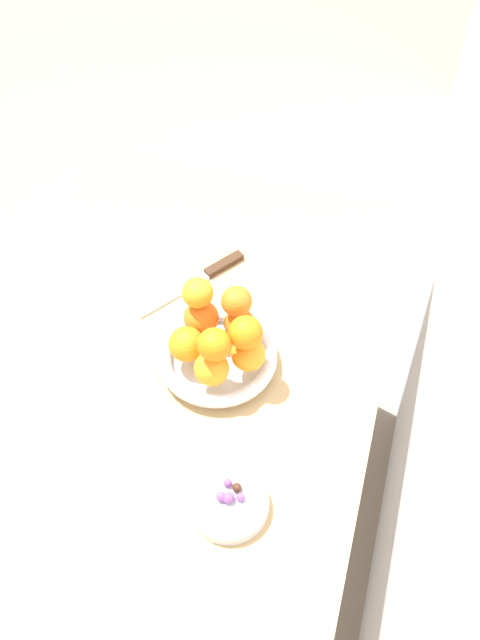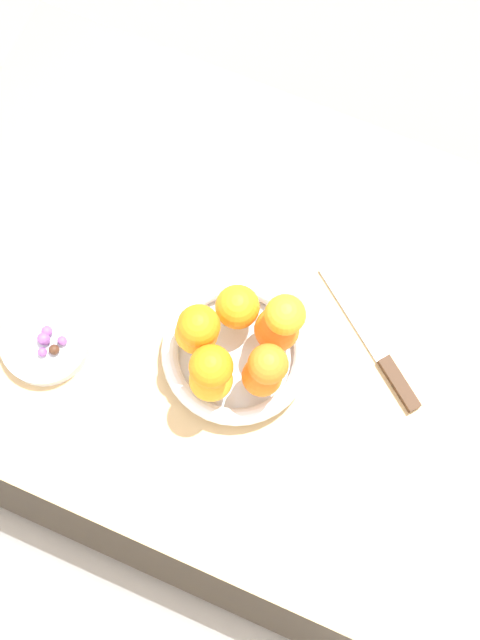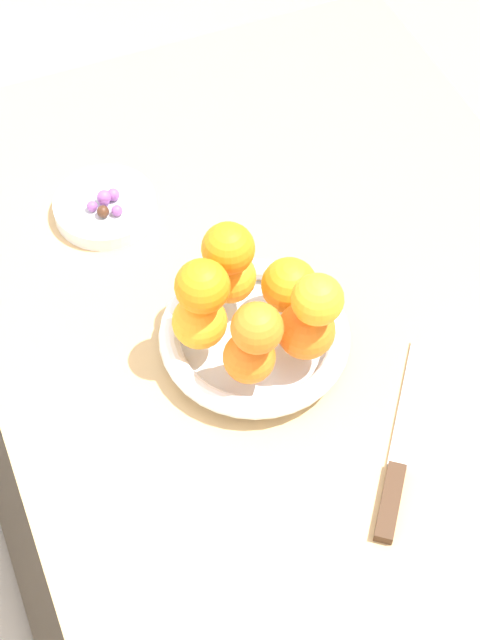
{
  "view_description": "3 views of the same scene",
  "coord_description": "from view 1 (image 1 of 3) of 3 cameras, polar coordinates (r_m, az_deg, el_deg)",
  "views": [
    {
      "loc": [
        0.81,
        0.34,
        1.98
      ],
      "look_at": [
        -0.04,
        0.11,
        0.86
      ],
      "focal_mm": 45.0,
      "sensor_mm": 36.0,
      "label": 1
    },
    {
      "loc": [
        -0.14,
        0.34,
        1.93
      ],
      "look_at": [
        -0.02,
        0.05,
        0.86
      ],
      "focal_mm": 45.0,
      "sensor_mm": 36.0,
      "label": 2
    },
    {
      "loc": [
        -0.62,
        0.34,
        1.71
      ],
      "look_at": [
        -0.06,
        0.11,
        0.87
      ],
      "focal_mm": 55.0,
      "sensor_mm": 36.0,
      "label": 3
    }
  ],
  "objects": [
    {
      "name": "candy_ball_5",
      "position": [
        1.35,
        -1.36,
        -12.45
      ],
      "size": [
        0.02,
        0.02,
        0.02
      ],
      "primitive_type": "sphere",
      "color": "#8C4C99",
      "rests_on": "candy_dish"
    },
    {
      "name": "candy_ball_4",
      "position": [
        1.34,
        -0.83,
        -12.52
      ],
      "size": [
        0.02,
        0.02,
        0.02
      ],
      "primitive_type": "sphere",
      "color": "#8C4C99",
      "rests_on": "candy_dish"
    },
    {
      "name": "candy_ball_2",
      "position": [
        1.35,
        -0.22,
        -11.83
      ],
      "size": [
        0.02,
        0.02,
        0.02
      ],
      "primitive_type": "sphere",
      "color": "#472819",
      "rests_on": "candy_dish"
    },
    {
      "name": "orange_1",
      "position": [
        1.49,
        -2.77,
        0.17
      ],
      "size": [
        0.07,
        0.07,
        0.07
      ],
      "primitive_type": "sphere",
      "color": "orange",
      "rests_on": "fruit_bowl"
    },
    {
      "name": "orange_7",
      "position": [
        1.38,
        -1.83,
        -1.76
      ],
      "size": [
        0.06,
        0.06,
        0.06
      ],
      "primitive_type": "sphere",
      "color": "orange",
      "rests_on": "orange_3"
    },
    {
      "name": "candy_ball_0",
      "position": [
        1.35,
        0.04,
        -12.49
      ],
      "size": [
        0.01,
        0.01,
        0.01
      ],
      "primitive_type": "sphere",
      "color": "#8C4C99",
      "rests_on": "candy_dish"
    },
    {
      "name": "orange_5",
      "position": [
        1.45,
        -3.03,
        1.95
      ],
      "size": [
        0.06,
        0.06,
        0.06
      ],
      "primitive_type": "sphere",
      "color": "orange",
      "rests_on": "orange_1"
    },
    {
      "name": "orange_0",
      "position": [
        1.49,
        -0.04,
        -0.27
      ],
      "size": [
        0.06,
        0.06,
        0.06
      ],
      "primitive_type": "sphere",
      "color": "orange",
      "rests_on": "fruit_bowl"
    },
    {
      "name": "knife",
      "position": [
        1.65,
        -2.85,
        2.97
      ],
      "size": [
        0.22,
        0.17,
        0.01
      ],
      "color": "#3F2819",
      "rests_on": "dining_table"
    },
    {
      "name": "candy_dish",
      "position": [
        1.36,
        -0.83,
        -12.97
      ],
      "size": [
        0.13,
        0.13,
        0.02
      ],
      "primitive_type": "cylinder",
      "color": "silver",
      "rests_on": "dining_table"
    },
    {
      "name": "candy_ball_1",
      "position": [
        1.35,
        -0.74,
        -12.44
      ],
      "size": [
        0.01,
        0.01,
        0.01
      ],
      "primitive_type": "sphere",
      "color": "#8C4C99",
      "rests_on": "candy_dish"
    },
    {
      "name": "orange_3",
      "position": [
        1.43,
        -2.04,
        -3.47
      ],
      "size": [
        0.06,
        0.06,
        0.06
      ],
      "primitive_type": "sphere",
      "color": "orange",
      "rests_on": "fruit_bowl"
    },
    {
      "name": "orange_6",
      "position": [
        1.39,
        0.4,
        -0.91
      ],
      "size": [
        0.06,
        0.06,
        0.06
      ],
      "primitive_type": "sphere",
      "color": "orange",
      "rests_on": "orange_4"
    },
    {
      "name": "ground_plane",
      "position": [
        2.17,
        -3.21,
        -14.45
      ],
      "size": [
        6.0,
        6.0,
        0.0
      ],
      "primitive_type": "plane",
      "color": "gray"
    },
    {
      "name": "orange_2",
      "position": [
        1.46,
        -3.89,
        -1.85
      ],
      "size": [
        0.07,
        0.07,
        0.07
      ],
      "primitive_type": "sphere",
      "color": "orange",
      "rests_on": "fruit_bowl"
    },
    {
      "name": "fruit_bowl",
      "position": [
        1.5,
        -1.63,
        -2.7
      ],
      "size": [
        0.22,
        0.22,
        0.04
      ],
      "color": "silver",
      "rests_on": "dining_table"
    },
    {
      "name": "orange_4",
      "position": [
        1.44,
        0.59,
        -2.45
      ],
      "size": [
        0.06,
        0.06,
        0.06
      ],
      "primitive_type": "sphere",
      "color": "orange",
      "rests_on": "fruit_bowl"
    },
    {
      "name": "dining_table",
      "position": [
        1.59,
        -4.24,
        -5.0
      ],
      "size": [
        1.1,
        0.76,
        0.74
      ],
      "color": "tan",
      "rests_on": "ground_plane"
    },
    {
      "name": "orange_8",
      "position": [
        1.45,
        -0.24,
        1.33
      ],
      "size": [
        0.06,
        0.06,
        0.06
      ],
      "primitive_type": "sphere",
      "color": "orange",
      "rests_on": "orange_0"
    },
    {
      "name": "candy_ball_3",
      "position": [
        1.36,
        -0.88,
        -11.5
      ],
      "size": [
        0.01,
        0.01,
        0.01
      ],
      "primitive_type": "sphere",
      "color": "#8C4C99",
      "rests_on": "candy_dish"
    }
  ]
}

